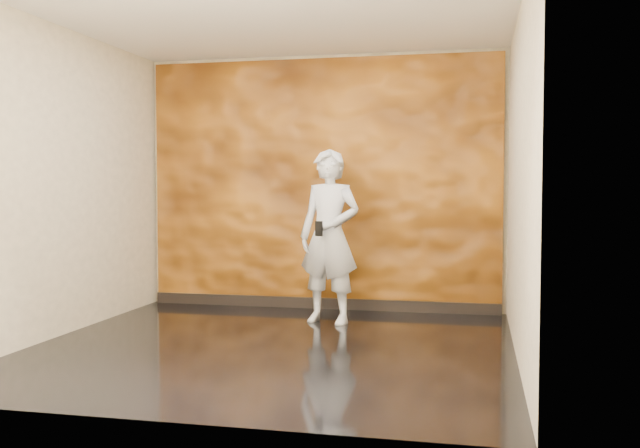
{
  "coord_description": "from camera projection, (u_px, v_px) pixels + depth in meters",
  "views": [
    {
      "loc": [
        1.68,
        -5.74,
        1.35
      ],
      "look_at": [
        0.27,
        0.67,
        1.01
      ],
      "focal_mm": 40.0,
      "sensor_mm": 36.0,
      "label": 1
    }
  ],
  "objects": [
    {
      "name": "room",
      "position": [
        272.0,
        181.0,
        5.96
      ],
      "size": [
        4.02,
        4.02,
        2.81
      ],
      "color": "black",
      "rests_on": "ground"
    },
    {
      "name": "feature_wall",
      "position": [
        322.0,
        184.0,
        7.87
      ],
      "size": [
        3.9,
        0.06,
        2.75
      ],
      "primitive_type": "cube",
      "color": "#C47119",
      "rests_on": "ground"
    },
    {
      "name": "baseboard",
      "position": [
        321.0,
        303.0,
        7.9
      ],
      "size": [
        3.9,
        0.04,
        0.12
      ],
      "primitive_type": "cube",
      "color": "black",
      "rests_on": "ground"
    },
    {
      "name": "man",
      "position": [
        329.0,
        236.0,
        7.05
      ],
      "size": [
        0.71,
        0.55,
        1.72
      ],
      "primitive_type": "imported",
      "rotation": [
        0.0,
        0.0,
        -0.23
      ],
      "color": "#979DA6",
      "rests_on": "ground"
    },
    {
      "name": "phone",
      "position": [
        319.0,
        229.0,
        6.81
      ],
      "size": [
        0.08,
        0.04,
        0.15
      ],
      "primitive_type": "cube",
      "rotation": [
        0.0,
        0.0,
        -0.39
      ],
      "color": "black",
      "rests_on": "man"
    }
  ]
}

